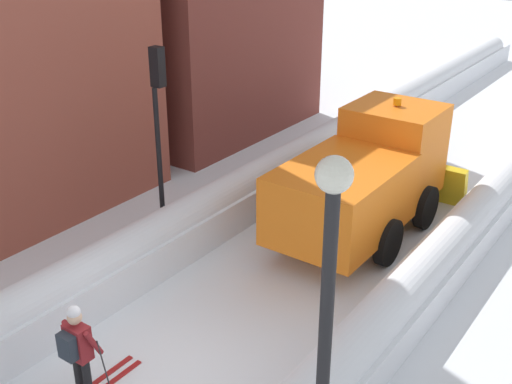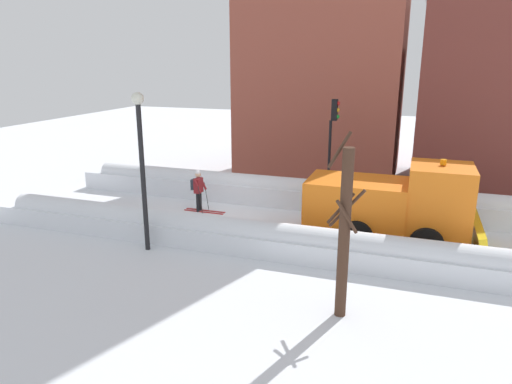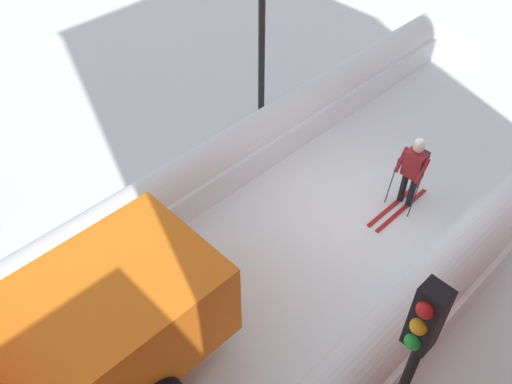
# 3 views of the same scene
# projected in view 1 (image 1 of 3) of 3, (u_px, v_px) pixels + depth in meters

# --- Properties ---
(ground_plane) EXTENTS (80.00, 80.00, 0.00)m
(ground_plane) POSITION_uv_depth(u_px,v_px,m) (402.00, 187.00, 18.48)
(ground_plane) COLOR white
(snowbank_left) EXTENTS (1.10, 36.00, 1.30)m
(snowbank_left) POSITION_uv_depth(u_px,v_px,m) (323.00, 148.00, 19.63)
(snowbank_left) COLOR white
(snowbank_left) RESTS_ON ground
(snowbank_right) EXTENTS (1.10, 36.00, 1.15)m
(snowbank_right) POSITION_uv_depth(u_px,v_px,m) (498.00, 193.00, 16.84)
(snowbank_right) COLOR white
(snowbank_right) RESTS_ON ground
(plow_truck) EXTENTS (3.20, 5.98, 3.12)m
(plow_truck) POSITION_uv_depth(u_px,v_px,m) (368.00, 177.00, 15.41)
(plow_truck) COLOR orange
(plow_truck) RESTS_ON ground
(skier) EXTENTS (0.62, 1.80, 1.81)m
(skier) POSITION_uv_depth(u_px,v_px,m) (79.00, 348.00, 10.26)
(skier) COLOR black
(skier) RESTS_ON ground
(traffic_light_pole) EXTENTS (0.28, 0.42, 4.62)m
(traffic_light_pole) POSITION_uv_depth(u_px,v_px,m) (159.00, 108.00, 14.59)
(traffic_light_pole) COLOR black
(traffic_light_pole) RESTS_ON ground
(street_lamp) EXTENTS (0.40, 0.40, 5.26)m
(street_lamp) POSITION_uv_depth(u_px,v_px,m) (326.00, 318.00, 7.11)
(street_lamp) COLOR black
(street_lamp) RESTS_ON ground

